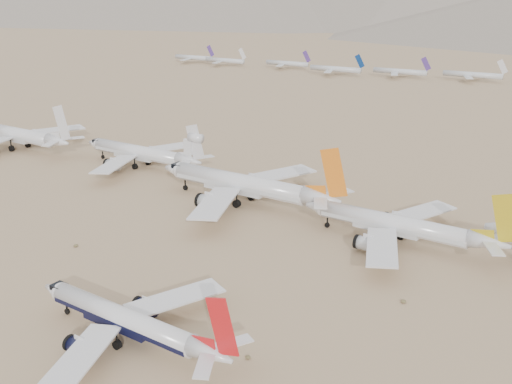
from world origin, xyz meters
TOP-DOWN VIEW (x-y plane):
  - ground at (0.00, 0.00)m, footprint 7000.00×7000.00m
  - main_airliner at (6.61, -5.18)m, footprint 39.05×38.14m
  - row2_gold_tail at (28.12, 55.19)m, footprint 44.95×43.96m
  - row2_orange_tail at (-14.84, 57.81)m, footprint 53.69×52.53m
  - row2_white_trijet at (-61.98, 67.96)m, footprint 47.68×46.60m
  - row2_white_twin at (-115.61, 60.09)m, footprint 52.38×51.26m

SIDE VIEW (x-z plane):
  - ground at x=0.00m, z-range 0.00..0.00m
  - main_airliner at x=6.61m, z-range -3.10..10.68m
  - row2_gold_tail at x=28.12m, z-range -3.53..12.48m
  - row2_white_trijet at x=-61.98m, z-range -3.56..13.34m
  - row2_white_twin at x=-115.61m, z-range -4.09..14.63m
  - row2_orange_tail at x=-14.84m, z-range -4.20..14.95m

